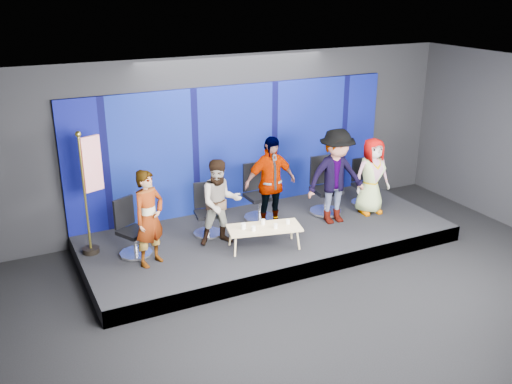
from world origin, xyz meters
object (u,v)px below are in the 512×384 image
(chair_e, at_px, (363,189))
(mug_d, at_px, (276,226))
(chair_c, at_px, (258,201))
(panelist_d, at_px, (336,177))
(coffee_table, at_px, (264,229))
(panelist_e, at_px, (372,176))
(mug_e, at_px, (288,222))
(mug_c, at_px, (263,222))
(chair_d, at_px, (325,195))
(flag_stand, at_px, (90,189))
(chair_a, at_px, (133,237))
(panelist_b, at_px, (220,203))
(panelist_a, at_px, (149,218))
(panelist_c, at_px, (270,183))
(chair_b, at_px, (207,218))
(mug_b, at_px, (254,229))
(mug_a, at_px, (243,226))

(chair_e, height_order, mug_d, chair_e)
(chair_c, xyz_separation_m, panelist_d, (1.29, -0.82, 0.58))
(coffee_table, bearing_deg, panelist_e, 10.85)
(mug_e, bearing_deg, mug_c, 155.68)
(chair_d, xyz_separation_m, flag_stand, (-4.64, 0.26, 0.79))
(chair_a, relative_size, mug_d, 12.06)
(panelist_b, bearing_deg, panelist_d, 7.05)
(panelist_a, xyz_separation_m, coffee_table, (2.00, -0.30, -0.47))
(panelist_c, xyz_separation_m, mug_e, (-0.06, -0.82, -0.47))
(chair_c, bearing_deg, panelist_a, -160.50)
(chair_b, xyz_separation_m, mug_b, (0.46, -1.08, 0.12))
(chair_b, xyz_separation_m, chair_e, (3.61, -0.01, -0.00))
(mug_b, bearing_deg, mug_d, -9.23)
(chair_b, distance_m, flag_stand, 2.23)
(panelist_e, relative_size, mug_a, 15.32)
(panelist_c, xyz_separation_m, panelist_e, (2.23, -0.22, -0.12))
(panelist_a, relative_size, chair_e, 1.70)
(panelist_d, xyz_separation_m, coffee_table, (-1.80, -0.44, -0.58))
(chair_a, height_order, chair_b, chair_a)
(chair_b, relative_size, mug_d, 11.56)
(panelist_c, relative_size, mug_b, 20.57)
(chair_e, distance_m, mug_c, 3.01)
(chair_b, bearing_deg, flag_stand, -176.61)
(panelist_a, bearing_deg, flag_stand, 102.36)
(chair_e, height_order, mug_e, chair_e)
(panelist_b, xyz_separation_m, mug_c, (0.66, -0.40, -0.35))
(panelist_c, distance_m, mug_d, 1.06)
(chair_a, xyz_separation_m, chair_b, (1.49, 0.24, -0.01))
(chair_e, bearing_deg, panelist_c, -170.29)
(panelist_c, distance_m, panelist_e, 2.24)
(chair_d, relative_size, mug_b, 13.16)
(chair_b, height_order, mug_e, chair_b)
(panelist_e, distance_m, mug_a, 3.15)
(panelist_c, distance_m, mug_e, 0.95)
(chair_b, relative_size, chair_c, 0.87)
(mug_b, bearing_deg, chair_a, 156.84)
(mug_d, bearing_deg, mug_e, 13.01)
(mug_d, height_order, flag_stand, flag_stand)
(chair_a, height_order, mug_e, chair_a)
(chair_d, relative_size, flag_stand, 0.53)
(chair_a, bearing_deg, flag_stand, 114.51)
(mug_e, bearing_deg, chair_a, 162.51)
(mug_e, bearing_deg, mug_a, 169.10)
(chair_a, xyz_separation_m, mug_c, (2.23, -0.65, 0.11))
(panelist_a, distance_m, chair_c, 2.73)
(mug_d, bearing_deg, panelist_b, 140.38)
(panelist_c, distance_m, coffee_table, 1.06)
(chair_d, height_order, flag_stand, flag_stand)
(chair_a, distance_m, panelist_b, 1.65)
(panelist_e, height_order, mug_a, panelist_e)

